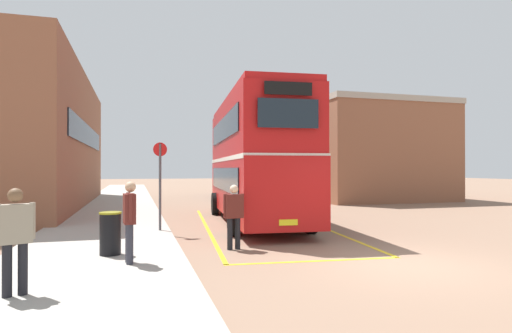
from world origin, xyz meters
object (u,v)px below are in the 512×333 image
at_px(double_decker_bus, 255,158).
at_px(bus_stop_sign, 160,178).
at_px(pedestrian_waiting_near, 129,216).
at_px(litter_bin, 110,233).
at_px(pedestrian_waiting_far, 15,234).
at_px(single_deck_bus, 243,175).
at_px(pedestrian_boarding, 234,212).

bearing_deg(double_decker_bus, bus_stop_sign, -150.90).
distance_m(pedestrian_waiting_near, litter_bin, 1.20).
bearing_deg(litter_bin, pedestrian_waiting_far, -113.36).
bearing_deg(pedestrian_waiting_far, bus_stop_sign, 68.46).
height_order(single_deck_bus, bus_stop_sign, single_deck_bus).
bearing_deg(single_deck_bus, pedestrian_waiting_far, -112.54).
bearing_deg(pedestrian_waiting_near, double_decker_bus, 55.38).
bearing_deg(single_deck_bus, bus_stop_sign, -112.94).
height_order(double_decker_bus, litter_bin, double_decker_bus).
xyz_separation_m(pedestrian_waiting_near, litter_bin, (-0.43, 1.01, -0.49)).
height_order(single_deck_bus, pedestrian_boarding, single_deck_bus).
bearing_deg(pedestrian_boarding, double_decker_bus, 68.42).
height_order(pedestrian_boarding, pedestrian_waiting_far, pedestrian_waiting_far).
distance_m(pedestrian_waiting_near, bus_stop_sign, 4.72).
distance_m(double_decker_bus, litter_bin, 7.78).
relative_size(single_deck_bus, pedestrian_waiting_far, 5.03).
distance_m(single_deck_bus, pedestrian_waiting_far, 24.49).
bearing_deg(double_decker_bus, pedestrian_boarding, -111.58).
distance_m(pedestrian_boarding, pedestrian_waiting_far, 5.41).
bearing_deg(bus_stop_sign, double_decker_bus, 29.10).
distance_m(single_deck_bus, bus_stop_sign, 17.59).
height_order(pedestrian_boarding, litter_bin, pedestrian_boarding).
distance_m(double_decker_bus, pedestrian_waiting_far, 10.64).
bearing_deg(litter_bin, bus_stop_sign, 69.95).
relative_size(pedestrian_waiting_far, bus_stop_sign, 0.59).
relative_size(litter_bin, bus_stop_sign, 0.35).
xyz_separation_m(double_decker_bus, bus_stop_sign, (-3.71, -2.07, -0.70)).
bearing_deg(single_deck_bus, pedestrian_waiting_near, -110.41).
xyz_separation_m(single_deck_bus, bus_stop_sign, (-6.85, -16.19, 0.17)).
xyz_separation_m(single_deck_bus, litter_bin, (-8.16, -19.77, -1.01)).
bearing_deg(pedestrian_waiting_near, bus_stop_sign, 79.15).
bearing_deg(pedestrian_waiting_far, double_decker_bus, 53.65).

